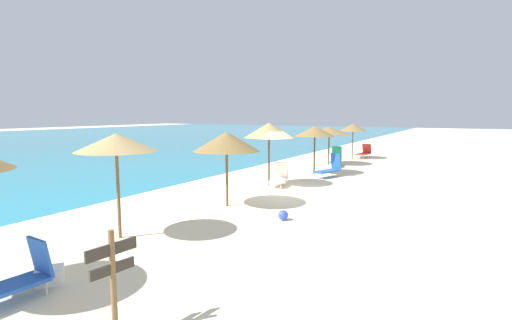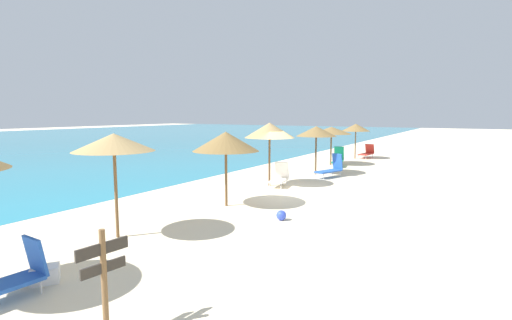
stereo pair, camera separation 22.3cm
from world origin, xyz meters
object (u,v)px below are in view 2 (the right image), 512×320
object	(u,v)px
beach_umbrella_4	(316,131)
lounge_chair_0	(338,159)
lounge_chair_3	(13,276)
beach_umbrella_5	(331,131)
lounge_chair_4	(367,153)
beach_umbrella_3	(270,130)
wooden_signpost	(104,272)
lounge_chair_1	(280,177)
beach_umbrella_6	(356,128)
beach_umbrella_1	(114,143)
beach_ball	(281,215)
cooler_box	(45,274)
lounge_chair_2	(331,168)
beach_umbrella_2	(226,142)

from	to	relation	value
beach_umbrella_4	lounge_chair_0	xyz separation A→B (m)	(3.76, -0.01, -1.87)
lounge_chair_0	lounge_chair_3	bearing A→B (deg)	79.01
beach_umbrella_5	lounge_chair_4	distance (m)	5.42
beach_umbrella_3	wooden_signpost	bearing A→B (deg)	-162.98
lounge_chair_3	lounge_chair_1	bearing A→B (deg)	-82.38
lounge_chair_1	beach_umbrella_3	bearing A→B (deg)	7.21
beach_umbrella_6	wooden_signpost	distance (m)	24.57
beach_umbrella_1	lounge_chair_4	size ratio (longest dim) A/B	1.62
lounge_chair_0	lounge_chair_3	size ratio (longest dim) A/B	1.34
beach_umbrella_1	beach_umbrella_5	bearing A→B (deg)	0.30
beach_umbrella_4	wooden_signpost	size ratio (longest dim) A/B	1.61
beach_umbrella_1	lounge_chair_4	xyz separation A→B (m)	(21.98, -0.93, -2.14)
wooden_signpost	lounge_chair_0	bearing A→B (deg)	14.86
lounge_chair_1	wooden_signpost	size ratio (longest dim) A/B	0.87
beach_umbrella_5	beach_ball	xyz separation A→B (m)	(-13.28, -3.13, -2.05)
lounge_chair_4	cooler_box	world-z (taller)	lounge_chair_4
beach_umbrella_6	lounge_chair_2	size ratio (longest dim) A/B	1.46
beach_umbrella_2	beach_umbrella_6	distance (m)	16.73
beach_umbrella_3	beach_umbrella_5	world-z (taller)	beach_umbrella_3
beach_ball	beach_umbrella_3	bearing A→B (deg)	32.17
lounge_chair_4	cooler_box	xyz separation A→B (m)	(-24.61, -0.12, -0.24)
beach_umbrella_2	cooler_box	size ratio (longest dim) A/B	5.24
beach_umbrella_2	lounge_chair_4	bearing A→B (deg)	-1.43
beach_ball	lounge_chair_1	bearing A→B (deg)	27.50
beach_umbrella_2	lounge_chair_0	xyz separation A→B (m)	(12.24, -0.03, -1.85)
beach_umbrella_6	cooler_box	distance (m)	23.84
lounge_chair_2	lounge_chair_4	distance (m)	9.70
lounge_chair_1	beach_ball	xyz separation A→B (m)	(-5.04, -2.62, -0.27)
beach_umbrella_1	lounge_chair_1	world-z (taller)	beach_umbrella_1
lounge_chair_2	lounge_chair_0	bearing A→B (deg)	-57.56
beach_umbrella_1	beach_umbrella_6	xyz separation A→B (m)	(21.11, -0.29, -0.27)
beach_umbrella_6	lounge_chair_1	size ratio (longest dim) A/B	1.80
beach_umbrella_3	lounge_chair_1	bearing A→B (deg)	-71.52
wooden_signpost	beach_umbrella_1	bearing A→B (deg)	54.19
lounge_chair_0	lounge_chair_2	xyz separation A→B (m)	(-4.32, -1.07, 0.01)
lounge_chair_1	lounge_chair_2	world-z (taller)	lounge_chair_2
beach_umbrella_5	wooden_signpost	distance (m)	20.55
wooden_signpost	lounge_chair_2	bearing A→B (deg)	13.38
beach_umbrella_2	beach_umbrella_5	distance (m)	12.61
beach_umbrella_5	lounge_chair_4	xyz separation A→B (m)	(5.00, -1.02, -1.80)
lounge_chair_0	beach_ball	size ratio (longest dim) A/B	5.76
beach_umbrella_4	wooden_signpost	bearing A→B (deg)	-169.21
beach_umbrella_3	lounge_chair_4	distance (m)	13.59
beach_umbrella_1	lounge_chair_4	world-z (taller)	beach_umbrella_1
lounge_chair_3	wooden_signpost	distance (m)	2.47
beach_umbrella_5	lounge_chair_3	size ratio (longest dim) A/B	1.87
lounge_chair_2	beach_umbrella_2	bearing A→B (deg)	100.58
beach_umbrella_1	beach_umbrella_5	size ratio (longest dim) A/B	1.09
beach_umbrella_3	beach_umbrella_5	xyz separation A→B (m)	(8.39, 0.06, -0.33)
beach_umbrella_4	lounge_chair_3	xyz separation A→B (m)	(-16.14, -0.66, -1.92)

